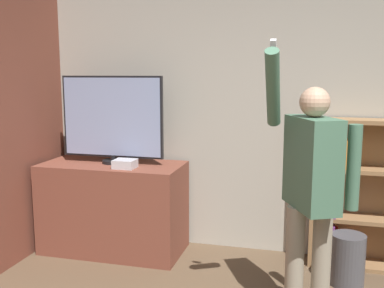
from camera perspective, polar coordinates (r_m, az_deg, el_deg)
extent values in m
cube|color=#B2AD9E|center=(4.36, 8.52, 3.79)|extent=(6.19, 0.06, 2.70)
cube|color=brown|center=(4.51, -9.94, -7.92)|extent=(1.36, 0.64, 0.87)
cylinder|color=black|center=(4.43, -9.91, -2.19)|extent=(0.22, 0.22, 0.03)
cylinder|color=black|center=(4.42, -9.93, -1.68)|extent=(0.06, 0.06, 0.05)
cube|color=black|center=(4.36, -10.07, 3.43)|extent=(1.01, 0.04, 0.78)
cube|color=#8C9EC6|center=(4.34, -10.20, 3.40)|extent=(0.98, 0.01, 0.74)
cube|color=silver|center=(4.17, -8.52, -2.51)|extent=(0.20, 0.17, 0.08)
cube|color=#997047|center=(4.26, 15.05, -5.82)|extent=(0.04, 0.28, 1.34)
cube|color=#997047|center=(4.42, 20.79, -5.57)|extent=(0.92, 0.01, 1.34)
cube|color=#997047|center=(4.50, 20.49, -14.08)|extent=(0.85, 0.28, 0.04)
cube|color=#997047|center=(4.35, 20.81, -8.86)|extent=(0.85, 0.28, 0.04)
cube|color=#997047|center=(4.24, 21.15, -3.09)|extent=(0.85, 0.28, 0.04)
cube|color=#997047|center=(4.18, 21.49, 2.68)|extent=(0.85, 0.28, 0.04)
cube|color=#5B8E99|center=(4.40, 15.28, -12.11)|extent=(0.04, 0.25, 0.32)
cube|color=#338447|center=(4.38, 15.94, -12.02)|extent=(0.03, 0.21, 0.35)
cube|color=#232328|center=(4.39, 16.44, -12.38)|extent=(0.03, 0.20, 0.30)
cube|color=orange|center=(4.39, 16.94, -12.44)|extent=(0.03, 0.21, 0.29)
cube|color=#7A3889|center=(4.39, 17.37, -11.87)|extent=(0.02, 0.24, 0.37)
cube|color=red|center=(4.39, 17.79, -12.28)|extent=(0.03, 0.21, 0.32)
cube|color=#99663D|center=(4.27, 15.41, -6.42)|extent=(0.02, 0.26, 0.33)
cube|color=#2D569E|center=(4.25, 15.93, -6.90)|extent=(0.03, 0.22, 0.27)
cube|color=#5B8E99|center=(4.24, 16.44, -6.79)|extent=(0.03, 0.20, 0.29)
cube|color=beige|center=(4.26, 17.02, -6.64)|extent=(0.03, 0.23, 0.31)
cube|color=#7A3889|center=(4.26, 17.57, -6.61)|extent=(0.04, 0.23, 0.32)
cube|color=beige|center=(4.15, 15.79, -1.05)|extent=(0.04, 0.20, 0.25)
cube|color=beige|center=(4.16, 16.39, -0.95)|extent=(0.03, 0.22, 0.27)
cube|color=gold|center=(4.16, 17.09, -0.70)|extent=(0.04, 0.23, 0.31)
cube|color=#7A3889|center=(4.18, 17.77, -0.40)|extent=(0.04, 0.26, 0.35)
cube|color=#232328|center=(4.15, 18.49, -0.68)|extent=(0.04, 0.21, 0.32)
cube|color=orange|center=(4.18, 19.06, -1.19)|extent=(0.04, 0.24, 0.25)
cylinder|color=gray|center=(3.35, 12.88, -14.59)|extent=(0.13, 0.13, 0.83)
cylinder|color=gray|center=(3.35, 16.07, -14.71)|extent=(0.13, 0.13, 0.83)
cube|color=#477056|center=(3.13, 15.00, -2.38)|extent=(0.40, 0.52, 0.62)
sphere|color=tan|center=(3.08, 15.32, 5.16)|extent=(0.20, 0.20, 0.20)
cylinder|color=#477056|center=(3.15, 19.83, -2.83)|extent=(0.09, 0.09, 0.57)
cylinder|color=#477056|center=(2.96, 10.24, 6.92)|extent=(0.09, 0.40, 0.52)
cube|color=white|center=(2.91, 10.29, 11.62)|extent=(0.04, 0.09, 0.14)
cylinder|color=#4C4C51|center=(4.04, 19.14, -13.70)|extent=(0.28, 0.28, 0.43)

